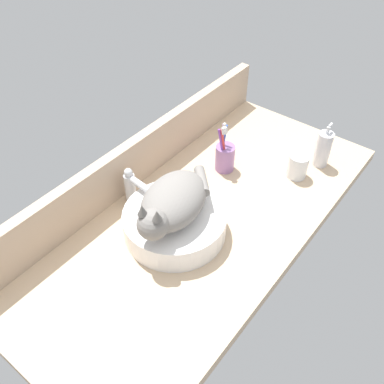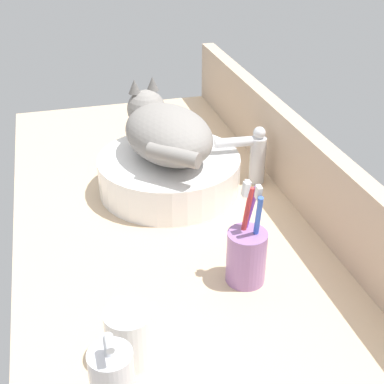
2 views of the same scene
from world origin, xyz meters
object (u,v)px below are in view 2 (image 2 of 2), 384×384
toothbrush_cup (246,254)px  water_glass (130,339)px  faucet (253,153)px  sink_basin (169,173)px  cat (165,131)px

toothbrush_cup → water_glass: size_ratio=2.13×
faucet → water_glass: faucet is taller
sink_basin → faucet: faucet is taller
cat → water_glass: bearing=-19.0°
cat → faucet: 20.62cm
cat → water_glass: 51.56cm
faucet → toothbrush_cup: (32.40, -13.58, -1.95)cm
water_glass → faucet: bearing=141.4°
cat → faucet: size_ratio=2.37×
faucet → sink_basin: bearing=-95.0°
cat → toothbrush_cup: cat is taller
toothbrush_cup → sink_basin: bearing=-171.0°
sink_basin → water_glass: size_ratio=3.56×
cat → water_glass: size_ratio=3.67×
cat → sink_basin: bearing=15.0°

